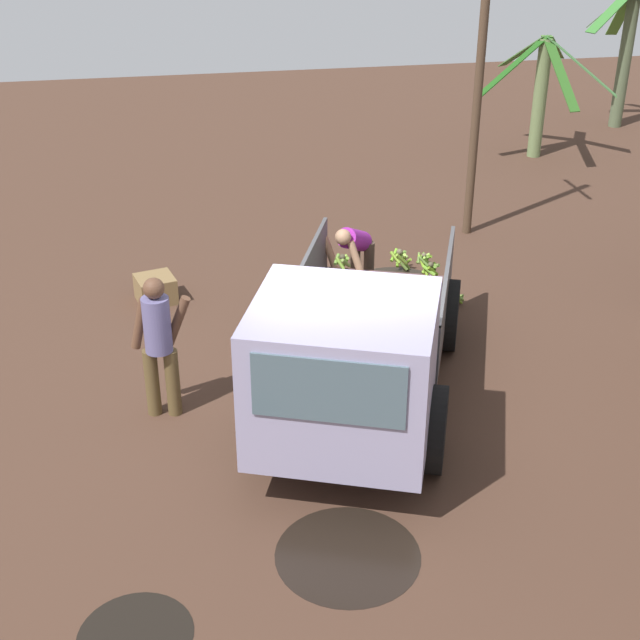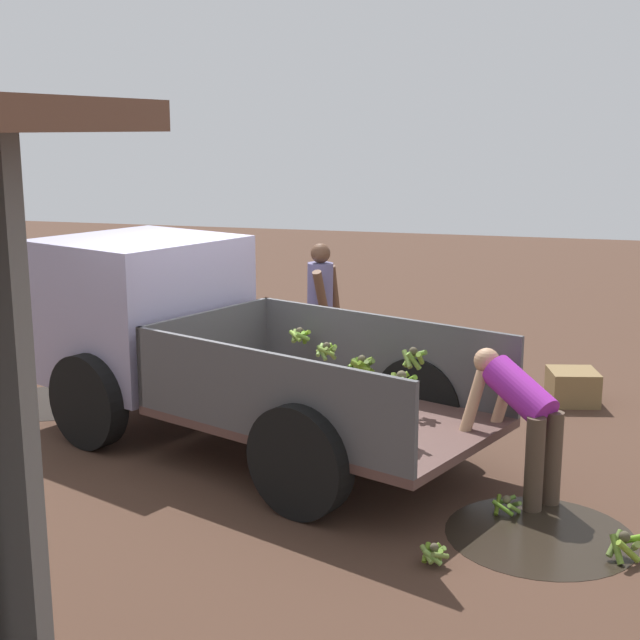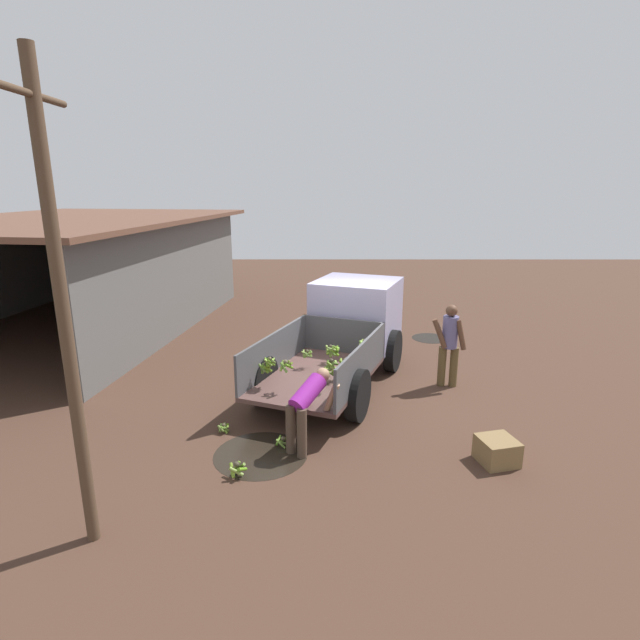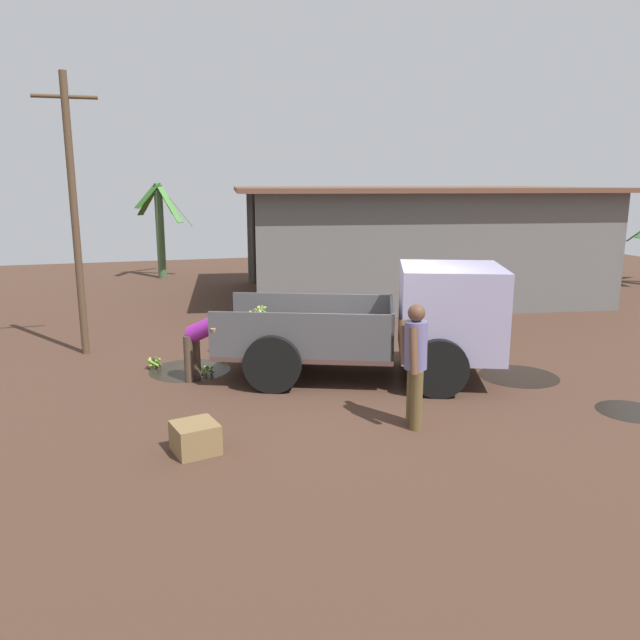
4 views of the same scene
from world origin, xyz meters
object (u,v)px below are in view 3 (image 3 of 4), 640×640
at_px(utility_pole, 63,312).
at_px(banana_bunch_on_ground_1, 237,468).
at_px(wooden_crate_0, 497,451).
at_px(banana_bunch_on_ground_2, 224,427).
at_px(cargo_truck, 350,324).
at_px(person_bystander_near_shed, 97,333).
at_px(person_foreground_visitor, 449,342).
at_px(person_worker_loading, 307,404).
at_px(banana_bunch_on_ground_0, 283,441).

xyz_separation_m(utility_pole, banana_bunch_on_ground_1, (1.27, -1.47, -2.60)).
bearing_deg(wooden_crate_0, banana_bunch_on_ground_2, 77.78).
xyz_separation_m(cargo_truck, person_bystander_near_shed, (-0.34, 5.43, -0.11)).
height_order(utility_pole, person_foreground_visitor, utility_pole).
xyz_separation_m(person_worker_loading, banana_bunch_on_ground_2, (0.49, 1.40, -0.65)).
xyz_separation_m(banana_bunch_on_ground_0, wooden_crate_0, (-0.48, -3.21, 0.10)).
bearing_deg(person_bystander_near_shed, person_foreground_visitor, -16.17).
relative_size(banana_bunch_on_ground_0, wooden_crate_0, 0.47).
height_order(person_worker_loading, banana_bunch_on_ground_0, person_worker_loading).
bearing_deg(person_foreground_visitor, banana_bunch_on_ground_2, -53.35).
bearing_deg(person_worker_loading, wooden_crate_0, -60.98).
xyz_separation_m(cargo_truck, utility_pole, (-5.59, 3.29, 1.69)).
bearing_deg(cargo_truck, person_worker_loading, -172.27).
relative_size(cargo_truck, person_bystander_near_shed, 3.00).
distance_m(utility_pole, person_bystander_near_shed, 5.95).
bearing_deg(person_bystander_near_shed, wooden_crate_0, -37.02).
distance_m(cargo_truck, banana_bunch_on_ground_0, 3.78).
bearing_deg(cargo_truck, banana_bunch_on_ground_2, 164.58).
bearing_deg(wooden_crate_0, banana_bunch_on_ground_0, 81.44).
relative_size(cargo_truck, banana_bunch_on_ground_1, 18.66).
bearing_deg(person_foreground_visitor, cargo_truck, -105.95).
xyz_separation_m(person_bystander_near_shed, banana_bunch_on_ground_1, (-3.97, -3.61, -0.80)).
xyz_separation_m(person_worker_loading, banana_bunch_on_ground_1, (-0.81, 0.97, -0.61)).
distance_m(cargo_truck, banana_bunch_on_ground_2, 3.88).
relative_size(utility_pole, banana_bunch_on_ground_1, 19.45).
xyz_separation_m(banana_bunch_on_ground_2, wooden_crate_0, (-0.92, -4.23, 0.10)).
distance_m(cargo_truck, wooden_crate_0, 4.48).
bearing_deg(person_foreground_visitor, person_bystander_near_shed, -84.07).
relative_size(utility_pole, person_bystander_near_shed, 3.13).
bearing_deg(person_foreground_visitor, banana_bunch_on_ground_1, -37.61).
distance_m(person_bystander_near_shed, banana_bunch_on_ground_1, 5.43).
relative_size(person_foreground_visitor, banana_bunch_on_ground_1, 6.35).
bearing_deg(banana_bunch_on_ground_2, cargo_truck, -36.77).
distance_m(person_bystander_near_shed, wooden_crate_0, 8.26).
height_order(person_worker_loading, banana_bunch_on_ground_1, person_worker_loading).
relative_size(person_bystander_near_shed, wooden_crate_0, 3.22).
bearing_deg(utility_pole, banana_bunch_on_ground_2, -21.87).
xyz_separation_m(person_foreground_visitor, banana_bunch_on_ground_0, (-2.46, 3.18, -0.86)).
height_order(utility_pole, banana_bunch_on_ground_2, utility_pole).
bearing_deg(banana_bunch_on_ground_2, person_worker_loading, -109.20).
distance_m(person_foreground_visitor, wooden_crate_0, 3.04).
bearing_deg(utility_pole, person_worker_loading, -49.43).
xyz_separation_m(person_worker_loading, person_bystander_near_shed, (3.16, 4.58, 0.19)).
bearing_deg(person_foreground_visitor, person_worker_loading, -37.16).
xyz_separation_m(cargo_truck, banana_bunch_on_ground_1, (-4.32, 1.82, -0.91)).
height_order(cargo_truck, utility_pole, utility_pole).
bearing_deg(banana_bunch_on_ground_2, person_foreground_visitor, -64.29).
bearing_deg(person_bystander_near_shed, banana_bunch_on_ground_0, -47.66).
xyz_separation_m(utility_pole, person_foreground_visitor, (4.60, -5.24, -1.78)).
distance_m(cargo_truck, person_bystander_near_shed, 5.44).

